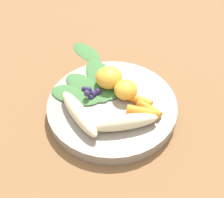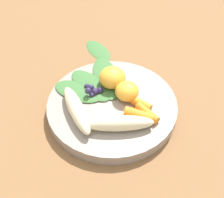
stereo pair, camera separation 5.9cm
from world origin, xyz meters
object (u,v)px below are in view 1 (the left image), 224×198
at_px(bowl, 112,107).
at_px(kale_leaf_stray, 86,52).
at_px(orange_segment_near, 109,78).
at_px(banana_peeled_left, 124,122).
at_px(banana_peeled_right, 80,114).

bearing_deg(bowl, kale_leaf_stray, 164.37).
bearing_deg(orange_segment_near, bowl, -26.24).
bearing_deg(orange_segment_near, banana_peeled_left, -19.84).
xyz_separation_m(banana_peeled_right, kale_leaf_stray, (-0.20, 0.13, -0.04)).
relative_size(banana_peeled_right, kale_leaf_stray, 1.34).
xyz_separation_m(banana_peeled_left, orange_segment_near, (-0.11, 0.04, 0.01)).
bearing_deg(banana_peeled_right, banana_peeled_left, 44.55).
bearing_deg(bowl, banana_peeled_left, -14.91).
bearing_deg(banana_peeled_left, orange_segment_near, 93.41).
height_order(bowl, banana_peeled_left, banana_peeled_left).
relative_size(bowl, banana_peeled_right, 2.02).
height_order(banana_peeled_left, banana_peeled_right, same).
relative_size(bowl, kale_leaf_stray, 2.71).
distance_m(bowl, kale_leaf_stray, 0.20).
height_order(bowl, kale_leaf_stray, bowl).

